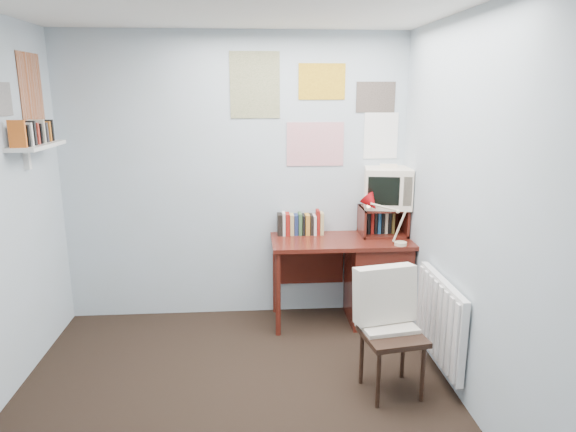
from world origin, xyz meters
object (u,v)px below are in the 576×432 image
Objects in this scene: crt_tv at (388,186)px; wall_shelf at (37,146)px; desk at (370,277)px; desk_chair at (393,336)px; desk_lamp at (402,224)px; radiator at (441,320)px; tv_riser at (383,221)px.

wall_shelf is (-2.72, -0.51, 0.42)m from crt_tv.
desk is 1.45× the size of desk_chair.
desk_lamp is 0.89m from radiator.
desk is 3.00× the size of tv_riser.
desk_lamp is at bearing 3.34° from wall_shelf.
radiator is (0.40, 0.21, 0.01)m from desk_chair.
wall_shelf is at bearing -169.68° from tv_riser.
desk_lamp is at bearing -49.21° from desk.
desk is 3.25× the size of desk_lamp.
desk is at bearing 110.92° from desk_lamp.
tv_riser is at bearing -139.13° from crt_tv.
wall_shelf is (-2.86, 0.55, 1.20)m from radiator.
crt_tv is at bearing 30.42° from tv_riser.
wall_shelf reaches higher than desk_chair.
desk_chair is at bearing -17.16° from wall_shelf.
desk is at bearing 75.20° from desk_chair.
wall_shelf is at bearing 163.47° from desk_lamp.
desk_chair reaches higher than radiator.
tv_riser is 1.00× the size of crt_tv.
wall_shelf is (-2.69, -0.49, 0.74)m from tv_riser.
desk_chair is 0.45m from radiator.
crt_tv is 1.32m from radiator.
wall_shelf is (-2.57, -0.38, 1.21)m from desk.
radiator is (0.14, -1.06, -0.78)m from crt_tv.
desk is 1.14m from desk_chair.
radiator is at bearing -72.25° from crt_tv.
radiator is (0.17, -1.04, -0.47)m from tv_riser.
wall_shelf reaches higher than radiator.
wall_shelf is at bearing -158.95° from crt_tv.
desk reaches higher than radiator.
desk_chair is at bearing -95.82° from desk.
desk_lamp reaches higher than desk.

